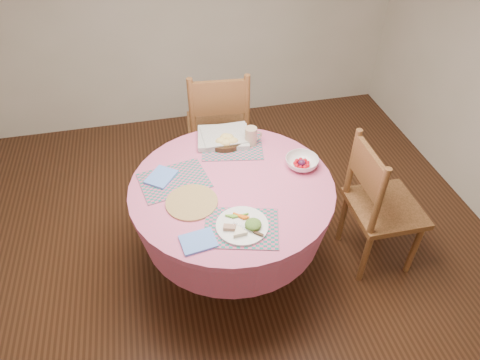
% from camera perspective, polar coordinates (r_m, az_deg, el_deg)
% --- Properties ---
extents(ground, '(4.00, 4.00, 0.00)m').
position_cam_1_polar(ground, '(3.12, -0.91, -10.99)').
color(ground, '#331C0F').
rests_on(ground, ground).
extents(room_envelope, '(4.01, 4.01, 2.71)m').
position_cam_1_polar(room_envelope, '(2.05, -1.45, 19.82)').
color(room_envelope, silver).
rests_on(room_envelope, ground).
extents(dining_table, '(1.24, 1.24, 0.75)m').
position_cam_1_polar(dining_table, '(2.70, -1.04, -3.74)').
color(dining_table, '#C95E89').
rests_on(dining_table, ground).
extents(chair_right, '(0.44, 0.46, 0.99)m').
position_cam_1_polar(chair_right, '(2.92, 17.98, -3.05)').
color(chair_right, brown).
rests_on(chair_right, ground).
extents(chair_back, '(0.53, 0.51, 1.06)m').
position_cam_1_polar(chair_back, '(3.42, -2.85, 7.21)').
color(chair_back, brown).
rests_on(chair_back, ground).
extents(placemat_front, '(0.46, 0.39, 0.01)m').
position_cam_1_polar(placemat_front, '(2.32, 0.17, -6.39)').
color(placemat_front, '#136E60').
rests_on(placemat_front, dining_table).
extents(placemat_left, '(0.45, 0.37, 0.01)m').
position_cam_1_polar(placemat_left, '(2.62, -8.79, -0.06)').
color(placemat_left, '#136E60').
rests_on(placemat_left, dining_table).
extents(placemat_back, '(0.45, 0.37, 0.01)m').
position_cam_1_polar(placemat_back, '(2.86, -1.04, 4.46)').
color(placemat_back, '#136E60').
rests_on(placemat_back, dining_table).
extents(wicker_trivet, '(0.30, 0.30, 0.01)m').
position_cam_1_polar(wicker_trivet, '(2.47, -6.45, -2.96)').
color(wicker_trivet, olive).
rests_on(wicker_trivet, dining_table).
extents(napkin_near, '(0.20, 0.17, 0.01)m').
position_cam_1_polar(napkin_near, '(2.26, -5.57, -8.15)').
color(napkin_near, '#5B8AEB').
rests_on(napkin_near, dining_table).
extents(napkin_far, '(0.22, 0.23, 0.01)m').
position_cam_1_polar(napkin_far, '(2.65, -10.46, 0.40)').
color(napkin_far, '#5B8AEB').
rests_on(napkin_far, placemat_left).
extents(dinner_plate, '(0.29, 0.29, 0.05)m').
position_cam_1_polar(dinner_plate, '(2.31, 0.48, -6.02)').
color(dinner_plate, white).
rests_on(dinner_plate, placemat_front).
extents(bread_bowl, '(0.23, 0.23, 0.08)m').
position_cam_1_polar(bread_bowl, '(2.85, -1.80, 5.16)').
color(bread_bowl, black).
rests_on(bread_bowl, placemat_back).
extents(latte_mug, '(0.12, 0.08, 0.13)m').
position_cam_1_polar(latte_mug, '(2.84, 1.52, 5.86)').
color(latte_mug, tan).
rests_on(latte_mug, placemat_back).
extents(fruit_bowl, '(0.25, 0.25, 0.06)m').
position_cam_1_polar(fruit_bowl, '(2.71, 8.24, 2.32)').
color(fruit_bowl, white).
rests_on(fruit_bowl, dining_table).
extents(newspaper_stack, '(0.38, 0.32, 0.04)m').
position_cam_1_polar(newspaper_stack, '(2.91, -2.19, 5.77)').
color(newspaper_stack, silver).
rests_on(newspaper_stack, dining_table).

